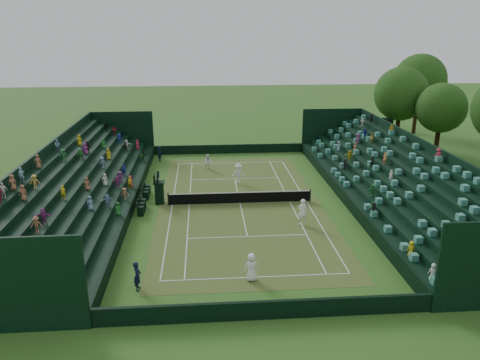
{
  "coord_description": "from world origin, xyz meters",
  "views": [
    {
      "loc": [
        -2.82,
        -35.49,
        13.72
      ],
      "look_at": [
        0.0,
        0.0,
        2.0
      ],
      "focal_mm": 35.0,
      "sensor_mm": 36.0,
      "label": 1
    }
  ],
  "objects_px": {
    "umpire_chair": "(159,190)",
    "player_near_east": "(302,212)",
    "player_near_west": "(252,267)",
    "player_far_west": "(208,162)",
    "player_far_east": "(238,173)",
    "tennis_net": "(240,197)"
  },
  "relations": [
    {
      "from": "umpire_chair",
      "to": "player_near_east",
      "type": "distance_m",
      "value": 11.85
    },
    {
      "from": "player_near_west",
      "to": "player_far_west",
      "type": "height_order",
      "value": "player_near_west"
    },
    {
      "from": "umpire_chair",
      "to": "player_far_east",
      "type": "relative_size",
      "value": 1.48
    },
    {
      "from": "umpire_chair",
      "to": "tennis_net",
      "type": "bearing_deg",
      "value": -4.32
    },
    {
      "from": "player_near_east",
      "to": "player_far_east",
      "type": "height_order",
      "value": "player_near_east"
    },
    {
      "from": "umpire_chair",
      "to": "player_near_west",
      "type": "relative_size",
      "value": 1.66
    },
    {
      "from": "player_near_west",
      "to": "player_near_east",
      "type": "height_order",
      "value": "player_near_east"
    },
    {
      "from": "umpire_chair",
      "to": "player_far_east",
      "type": "height_order",
      "value": "umpire_chair"
    },
    {
      "from": "player_near_east",
      "to": "player_far_west",
      "type": "bearing_deg",
      "value": -67.74
    },
    {
      "from": "umpire_chair",
      "to": "player_far_east",
      "type": "xyz_separation_m",
      "value": [
        6.79,
        4.66,
        -0.25
      ]
    },
    {
      "from": "tennis_net",
      "to": "player_far_east",
      "type": "bearing_deg",
      "value": 87.1
    },
    {
      "from": "tennis_net",
      "to": "player_far_west",
      "type": "height_order",
      "value": "player_far_west"
    },
    {
      "from": "umpire_chair",
      "to": "player_far_east",
      "type": "bearing_deg",
      "value": 34.47
    },
    {
      "from": "player_near_west",
      "to": "player_far_east",
      "type": "distance_m",
      "value": 17.35
    },
    {
      "from": "player_near_west",
      "to": "player_far_east",
      "type": "bearing_deg",
      "value": -98.42
    },
    {
      "from": "player_near_east",
      "to": "tennis_net",
      "type": "bearing_deg",
      "value": -50.9
    },
    {
      "from": "umpire_chair",
      "to": "player_near_west",
      "type": "bearing_deg",
      "value": -63.92
    },
    {
      "from": "player_far_west",
      "to": "umpire_chair",
      "type": "bearing_deg",
      "value": -108.59
    },
    {
      "from": "player_near_east",
      "to": "player_near_west",
      "type": "bearing_deg",
      "value": 56.91
    },
    {
      "from": "tennis_net",
      "to": "player_near_east",
      "type": "distance_m",
      "value": 6.26
    },
    {
      "from": "umpire_chair",
      "to": "player_far_east",
      "type": "distance_m",
      "value": 8.23
    },
    {
      "from": "player_near_west",
      "to": "player_near_east",
      "type": "relative_size",
      "value": 0.84
    }
  ]
}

